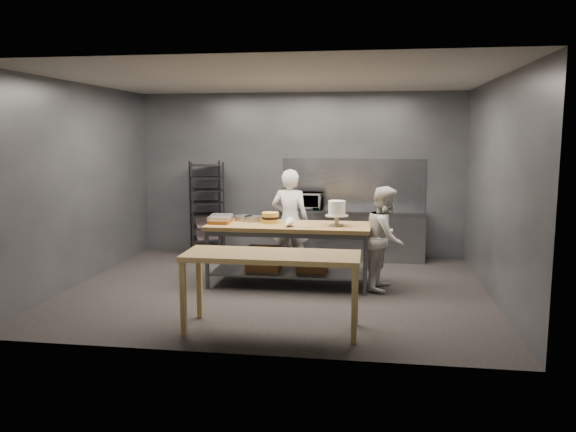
# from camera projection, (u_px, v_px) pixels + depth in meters

# --- Properties ---
(ground) EXTENTS (6.00, 6.00, 0.00)m
(ground) POSITION_uv_depth(u_px,v_px,m) (277.00, 289.00, 8.20)
(ground) COLOR black
(ground) RESTS_ON ground
(back_wall) EXTENTS (6.00, 0.04, 3.00)m
(back_wall) POSITION_uv_depth(u_px,v_px,m) (299.00, 174.00, 10.44)
(back_wall) COLOR #4C4F54
(back_wall) RESTS_ON ground
(work_table) EXTENTS (2.40, 0.90, 0.92)m
(work_table) POSITION_uv_depth(u_px,v_px,m) (287.00, 247.00, 8.35)
(work_table) COLOR olive
(work_table) RESTS_ON ground
(near_counter) EXTENTS (2.00, 0.70, 0.90)m
(near_counter) POSITION_uv_depth(u_px,v_px,m) (271.00, 261.00, 6.36)
(near_counter) COLOR #A17E42
(near_counter) RESTS_ON ground
(back_counter) EXTENTS (2.60, 0.60, 0.90)m
(back_counter) POSITION_uv_depth(u_px,v_px,m) (352.00, 234.00, 10.13)
(back_counter) COLOR slate
(back_counter) RESTS_ON ground
(splashback_panel) EXTENTS (2.60, 0.02, 0.90)m
(splashback_panel) POSITION_uv_depth(u_px,v_px,m) (353.00, 183.00, 10.29)
(splashback_panel) COLOR slate
(splashback_panel) RESTS_ON back_counter
(speed_rack) EXTENTS (0.80, 0.83, 1.75)m
(speed_rack) POSITION_uv_depth(u_px,v_px,m) (207.00, 210.00, 10.38)
(speed_rack) COLOR black
(speed_rack) RESTS_ON ground
(chef_behind) EXTENTS (0.66, 0.48, 1.69)m
(chef_behind) POSITION_uv_depth(u_px,v_px,m) (290.00, 221.00, 9.12)
(chef_behind) COLOR white
(chef_behind) RESTS_ON ground
(chef_right) EXTENTS (0.70, 0.83, 1.50)m
(chef_right) POSITION_uv_depth(u_px,v_px,m) (385.00, 238.00, 8.11)
(chef_right) COLOR silver
(chef_right) RESTS_ON ground
(microwave) EXTENTS (0.54, 0.37, 0.30)m
(microwave) POSITION_uv_depth(u_px,v_px,m) (307.00, 201.00, 10.16)
(microwave) COLOR black
(microwave) RESTS_ON back_counter
(frosted_cake_stand) EXTENTS (0.34, 0.34, 0.37)m
(frosted_cake_stand) POSITION_uv_depth(u_px,v_px,m) (337.00, 210.00, 8.12)
(frosted_cake_stand) COLOR #BAAF95
(frosted_cake_stand) RESTS_ON work_table
(layer_cake) EXTENTS (0.25, 0.25, 0.16)m
(layer_cake) POSITION_uv_depth(u_px,v_px,m) (270.00, 218.00, 8.40)
(layer_cake) COLOR gold
(layer_cake) RESTS_ON work_table
(cake_pans) EXTENTS (0.44, 0.34, 0.07)m
(cake_pans) POSITION_uv_depth(u_px,v_px,m) (248.00, 218.00, 8.63)
(cake_pans) COLOR gray
(cake_pans) RESTS_ON work_table
(piping_bag) EXTENTS (0.12, 0.38, 0.12)m
(piping_bag) POSITION_uv_depth(u_px,v_px,m) (288.00, 223.00, 8.00)
(piping_bag) COLOR white
(piping_bag) RESTS_ON work_table
(offset_spatula) EXTENTS (0.36, 0.02, 0.02)m
(offset_spatula) POSITION_uv_depth(u_px,v_px,m) (296.00, 227.00, 8.03)
(offset_spatula) COLOR slate
(offset_spatula) RESTS_ON work_table
(pastry_clamshells) EXTENTS (0.34, 0.47, 0.11)m
(pastry_clamshells) POSITION_uv_depth(u_px,v_px,m) (221.00, 219.00, 8.45)
(pastry_clamshells) COLOR #90561C
(pastry_clamshells) RESTS_ON work_table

